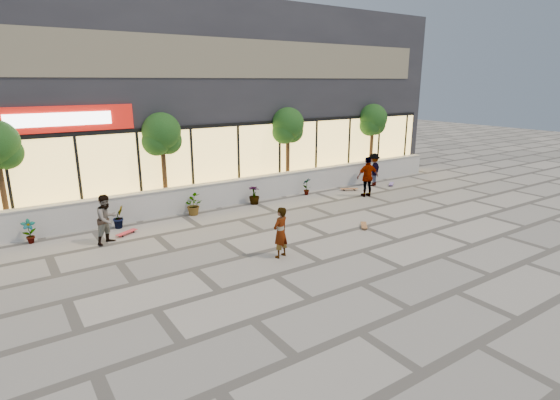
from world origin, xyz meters
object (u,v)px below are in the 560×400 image
skateboard_right_near (349,189)px  tree_midwest (162,136)px  skater_left (107,219)px  skateboard_right_far (391,184)px  skateboard_left (127,232)px  tree_east (373,122)px  skater_center (280,232)px  skater_right_far (373,170)px  skateboard_center (364,225)px  skater_right_near (368,177)px  tree_mideast (288,128)px

skateboard_right_near → tree_midwest: bearing=-163.5°
skater_left → skateboard_right_far: 13.80m
skateboard_left → tree_east: bearing=-19.1°
tree_midwest → skateboard_right_near: bearing=-11.6°
skateboard_left → skater_center: bearing=-82.1°
tree_midwest → skater_center: 7.13m
skater_right_far → skateboard_right_far: (0.81, -0.49, -0.74)m
skater_left → skateboard_center: bearing=-53.8°
skater_right_near → skateboard_right_far: size_ratio=2.50×
tree_mideast → tree_midwest: bearing=180.0°
skater_left → skateboard_center: 8.74m
skateboard_right_far → tree_east: bearing=36.8°
skateboard_left → skateboard_right_far: bearing=-27.8°
skater_left → skateboard_center: skater_left is taller
tree_mideast → skateboard_right_near: tree_mideast is taller
skateboard_right_near → skater_right_far: bearing=32.0°
skater_right_near → skateboard_right_near: skater_right_near is taller
tree_midwest → skateboard_right_near: tree_midwest is taller
skater_right_far → skateboard_right_far: skater_right_far is taller
skater_right_near → skateboard_right_near: bearing=-79.4°
skater_center → skateboard_right_near: bearing=-164.2°
tree_midwest → tree_east: bearing=0.0°
skateboard_right_far → skater_center: bearing=167.7°
skater_left → skater_right_far: 13.00m
tree_east → skater_left: bearing=-169.6°
tree_midwest → skater_right_near: size_ratio=2.16×
skater_center → skateboard_right_near: skater_center is taller
skater_center → skater_left: (-3.98, 4.05, 0.04)m
tree_east → skateboard_right_far: (-0.60, -2.11, -2.91)m
tree_mideast → skater_left: tree_mideast is taller
skater_center → skateboard_left: size_ratio=1.92×
skateboard_center → skateboard_right_far: bearing=-15.0°
skater_center → skater_right_far: skater_right_far is taller
skateboard_right_far → skater_right_far: bearing=111.4°
tree_mideast → skateboard_center: size_ratio=5.48×
skater_center → skater_right_far: size_ratio=0.95×
skater_center → skateboard_center: skater_center is taller
tree_east → skateboard_right_far: 3.64m
tree_east → skater_center: tree_east is taller
skateboard_left → skateboard_right_far: 13.09m
tree_east → skater_center: bearing=-147.3°
skateboard_right_far → skater_right_near: bearing=161.5°
skater_right_near → skater_left: bearing=12.5°
tree_midwest → skateboard_right_near: 9.05m
tree_east → skateboard_left: (-13.68, -2.14, -2.91)m
skater_right_far → skateboard_left: skater_right_far is taller
skater_left → skateboard_right_near: skater_left is taller
tree_mideast → skateboard_right_far: tree_mideast is taller
skater_right_far → skateboard_right_near: (-1.69, -0.11, -0.73)m
tree_east → skater_center: size_ratio=2.54×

